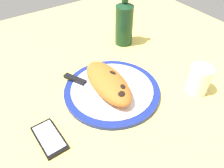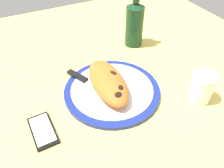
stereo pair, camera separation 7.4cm
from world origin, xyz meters
TOP-DOWN VIEW (x-y plane):
  - ground_plane at (0.00, 0.00)cm, footprint 150.00×150.00cm
  - plate at (0.00, 0.00)cm, footprint 32.05×32.05cm
  - calzone at (0.73, 1.11)cm, footprint 24.70×12.59cm
  - fork at (0.32, -6.15)cm, footprint 15.64×3.07cm
  - knife at (7.89, 6.98)cm, footprint 19.90×10.78cm
  - smartphone at (-5.71, 24.84)cm, footprint 12.32×6.55cm
  - water_glass at (-15.25, -24.06)cm, footprint 7.21×7.21cm
  - wine_bottle at (23.15, -21.84)cm, footprint 7.46×7.46cm

SIDE VIEW (x-z plane):
  - ground_plane at x=0.00cm, z-range -3.00..0.00cm
  - smartphone at x=-5.71cm, z-range -0.02..1.14cm
  - plate at x=0.00cm, z-range -0.03..1.65cm
  - fork at x=0.32cm, z-range 1.69..2.09cm
  - knife at x=7.89cm, z-range 1.57..2.77cm
  - water_glass at x=-15.25cm, z-range -0.68..8.98cm
  - calzone at x=0.73cm, z-range 1.72..7.34cm
  - wine_bottle at x=23.15cm, z-range -3.16..23.14cm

